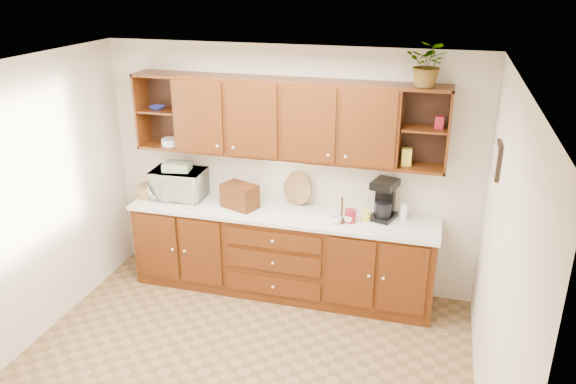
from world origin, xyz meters
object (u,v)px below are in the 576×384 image
Objects in this scene: bread_box at (240,196)px; potted_plant at (429,64)px; microwave at (179,184)px; coffee_maker at (384,200)px.

potted_plant is at bearing 25.54° from bread_box.
bread_box is (0.74, -0.09, -0.03)m from microwave.
coffee_maker reaches higher than bread_box.
bread_box is 2.30m from potted_plant.
bread_box is at bearing -176.71° from potted_plant.
bread_box is at bearing -10.16° from microwave.
potted_plant reaches higher than bread_box.
microwave is 1.38× the size of potted_plant.
potted_plant reaches higher than coffee_maker.
bread_box is 0.90× the size of coffee_maker.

